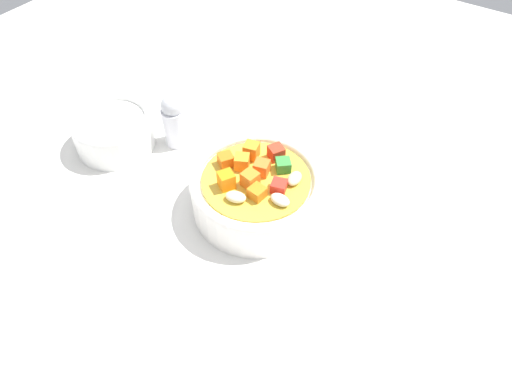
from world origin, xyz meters
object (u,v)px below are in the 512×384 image
object	(u,v)px
pepper_shaker	(175,120)
side_bowl_small	(113,131)
soup_bowl_main	(256,190)
spoon	(305,127)

from	to	relation	value
pepper_shaker	side_bowl_small	bearing A→B (deg)	-51.35
soup_bowl_main	side_bowl_small	distance (cm)	22.86
soup_bowl_main	pepper_shaker	xyz separation A→B (cm)	(-3.96, -16.10, 0.80)
soup_bowl_main	side_bowl_small	xyz separation A→B (cm)	(1.41, -22.81, -0.53)
spoon	side_bowl_small	size ratio (longest dim) A/B	1.56
side_bowl_small	pepper_shaker	size ratio (longest dim) A/B	1.38
soup_bowl_main	pepper_shaker	size ratio (longest dim) A/B	1.98
side_bowl_small	soup_bowl_main	bearing A→B (deg)	93.53
soup_bowl_main	side_bowl_small	size ratio (longest dim) A/B	1.43
side_bowl_small	pepper_shaker	bearing A→B (deg)	128.65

